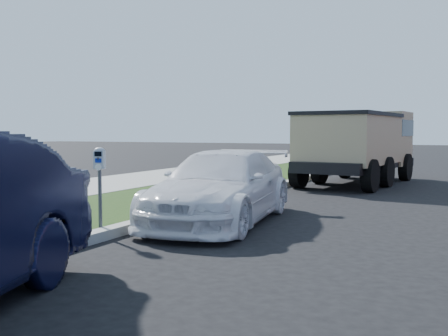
% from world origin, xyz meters
% --- Properties ---
extents(ground, '(120.00, 120.00, 0.00)m').
position_xyz_m(ground, '(0.00, 0.00, 0.00)').
color(ground, black).
rests_on(ground, ground).
extents(streetside, '(6.12, 50.00, 0.15)m').
position_xyz_m(streetside, '(-5.57, 2.00, 0.07)').
color(streetside, gray).
rests_on(streetside, ground).
extents(parking_meter, '(0.20, 0.16, 1.25)m').
position_xyz_m(parking_meter, '(-2.76, -0.55, 1.03)').
color(parking_meter, '#3F4247').
rests_on(parking_meter, ground).
extents(white_wagon, '(2.29, 4.56, 1.27)m').
position_xyz_m(white_wagon, '(-1.64, 1.44, 0.63)').
color(white_wagon, white).
rests_on(white_wagon, ground).
extents(dump_truck, '(2.84, 5.97, 2.26)m').
position_xyz_m(dump_truck, '(-0.83, 9.58, 1.27)').
color(dump_truck, black).
rests_on(dump_truck, ground).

